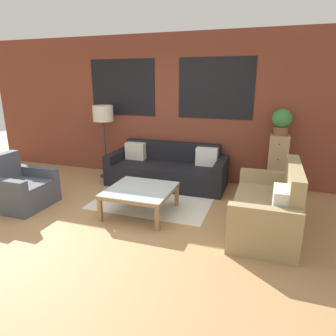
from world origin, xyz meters
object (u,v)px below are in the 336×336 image
drawer_cabinet (277,164)px  potted_plant (282,121)px  floor_lamp (103,116)px  armchair_corner (21,189)px  settee_vintage (269,209)px  coffee_table (140,192)px  couch_dark (167,170)px

drawer_cabinet → potted_plant: bearing=90.0°
floor_lamp → armchair_corner: bearing=-105.6°
armchair_corner → floor_lamp: 2.11m
settee_vintage → floor_lamp: bearing=156.7°
armchair_corner → drawer_cabinet: bearing=27.1°
settee_vintage → potted_plant: bearing=86.3°
coffee_table → potted_plant: potted_plant is taller
settee_vintage → potted_plant: 1.85m
settee_vintage → drawer_cabinet: (0.10, 1.57, 0.21)m
floor_lamp → settee_vintage: bearing=-23.3°
potted_plant → coffee_table: bearing=-139.9°
settee_vintage → coffee_table: (-1.83, -0.05, 0.03)m
couch_dark → armchair_corner: bearing=-137.2°
coffee_table → potted_plant: bearing=40.1°
coffee_table → drawer_cabinet: size_ratio=0.91×
settee_vintage → coffee_table: 1.83m
settee_vintage → coffee_table: settee_vintage is taller
settee_vintage → armchair_corner: 3.77m
couch_dark → floor_lamp: bearing=177.4°
couch_dark → settee_vintage: (1.88, -1.34, 0.03)m
coffee_table → floor_lamp: 2.23m
coffee_table → potted_plant: 2.69m
armchair_corner → drawer_cabinet: size_ratio=0.81×
armchair_corner → potted_plant: (3.85, 1.97, 1.01)m
couch_dark → potted_plant: size_ratio=5.02×
floor_lamp → potted_plant: 3.35m
settee_vintage → armchair_corner: bearing=-173.9°
armchair_corner → potted_plant: 4.44m
couch_dark → drawer_cabinet: drawer_cabinet is taller
coffee_table → settee_vintage: bearing=1.5°
armchair_corner → couch_dark: bearing=42.8°
drawer_cabinet → potted_plant: size_ratio=2.33×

